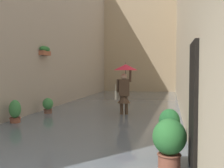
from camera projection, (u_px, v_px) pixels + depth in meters
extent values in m
plane|color=#605B56|center=(115.00, 111.00, 11.94)|extent=(60.00, 60.00, 0.00)
cube|color=slate|center=(115.00, 109.00, 11.94)|extent=(6.20, 24.62, 0.12)
cube|color=beige|center=(204.00, 11.00, 11.00)|extent=(1.80, 22.62, 8.18)
cube|color=black|center=(194.00, 110.00, 4.51)|extent=(0.08, 1.10, 2.20)
cube|color=#A89989|center=(36.00, 13.00, 12.46)|extent=(1.80, 22.62, 8.57)
cube|color=#9E563D|center=(45.00, 53.00, 11.08)|extent=(0.20, 0.70, 0.18)
ellipsoid|color=#2D7033|center=(45.00, 49.00, 11.07)|extent=(0.28, 0.76, 0.24)
cube|color=tan|center=(140.00, 26.00, 21.66)|extent=(9.00, 1.80, 10.39)
cube|color=#2D2319|center=(122.00, 116.00, 10.21)|extent=(0.16, 0.26, 0.10)
cylinder|color=#4C3828|center=(122.00, 105.00, 10.19)|extent=(0.14, 0.14, 0.70)
cube|color=#2D2319|center=(126.00, 116.00, 10.21)|extent=(0.16, 0.26, 0.10)
cylinder|color=#4C3828|center=(126.00, 105.00, 10.19)|extent=(0.14, 0.14, 0.70)
cube|color=#4C3828|center=(124.00, 88.00, 10.15)|extent=(0.42, 0.30, 0.60)
cone|color=#4C3828|center=(124.00, 99.00, 10.18)|extent=(0.60, 0.60, 0.28)
sphere|color=#DBB293|center=(124.00, 76.00, 10.13)|extent=(0.22, 0.22, 0.22)
cylinder|color=#4C3828|center=(130.00, 76.00, 10.14)|extent=(0.10, 0.10, 0.44)
cylinder|color=#4C3828|center=(118.00, 86.00, 10.15)|extent=(0.10, 0.10, 0.48)
cylinder|color=black|center=(126.00, 73.00, 10.13)|extent=(0.02, 0.02, 0.44)
cone|color=red|center=(126.00, 67.00, 10.12)|extent=(0.88, 0.88, 0.22)
cylinder|color=black|center=(126.00, 63.00, 10.11)|extent=(0.01, 0.01, 0.08)
cube|color=beige|center=(116.00, 95.00, 10.14)|extent=(0.12, 0.29, 0.32)
torus|color=beige|center=(116.00, 88.00, 10.13)|extent=(0.09, 0.30, 0.30)
cylinder|color=brown|center=(48.00, 113.00, 10.45)|extent=(0.29, 0.29, 0.26)
torus|color=brown|center=(48.00, 110.00, 10.44)|extent=(0.33, 0.33, 0.04)
ellipsoid|color=#428947|center=(48.00, 104.00, 10.43)|extent=(0.39, 0.39, 0.44)
cylinder|color=brown|center=(15.00, 122.00, 8.60)|extent=(0.31, 0.31, 0.26)
torus|color=brown|center=(15.00, 118.00, 8.60)|extent=(0.35, 0.35, 0.04)
ellipsoid|color=#428947|center=(15.00, 109.00, 8.58)|extent=(0.36, 0.36, 0.56)
cylinder|color=brown|center=(169.00, 165.00, 4.62)|extent=(0.36, 0.36, 0.35)
torus|color=brown|center=(169.00, 155.00, 4.61)|extent=(0.40, 0.40, 0.04)
ellipsoid|color=#2D7033|center=(169.00, 137.00, 4.60)|extent=(0.56, 0.56, 0.60)
cylinder|color=#66605B|center=(169.00, 140.00, 6.36)|extent=(0.34, 0.34, 0.28)
torus|color=#56524E|center=(169.00, 134.00, 6.35)|extent=(0.37, 0.37, 0.04)
ellipsoid|color=#23602D|center=(169.00, 121.00, 6.34)|extent=(0.48, 0.48, 0.58)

